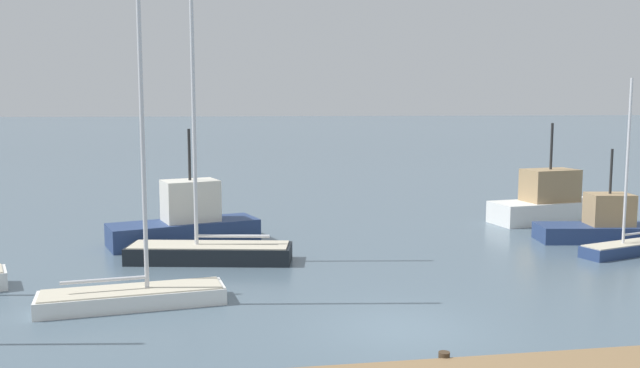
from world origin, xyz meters
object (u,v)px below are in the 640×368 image
sailboat_3 (133,291)px  fishing_boat_2 (553,203)px  fishing_boat_0 (186,222)px  fishing_boat_1 (604,225)px  sailboat_1 (629,246)px  sailboat_2 (209,249)px

sailboat_3 → fishing_boat_2: sailboat_3 is taller
sailboat_3 → fishing_boat_2: 21.62m
fishing_boat_0 → fishing_boat_1: 17.46m
sailboat_1 → fishing_boat_1: 2.54m
sailboat_3 → fishing_boat_0: bearing=74.2°
sailboat_1 → fishing_boat_2: bearing=-112.8°
sailboat_3 → fishing_boat_1: (18.51, 6.20, 0.24)m
sailboat_2 → fishing_boat_1: size_ratio=1.79×
sailboat_1 → fishing_boat_2: size_ratio=1.01×
fishing_boat_1 → fishing_boat_2: bearing=96.3°
sailboat_3 → fishing_boat_1: size_ratio=1.75×
fishing_boat_1 → fishing_boat_0: bearing=-179.3°
fishing_boat_0 → sailboat_3: bearing=-115.3°
sailboat_2 → sailboat_3: 5.54m
fishing_boat_0 → fishing_boat_2: size_ratio=0.96×
fishing_boat_1 → fishing_boat_2: size_ratio=0.84×
sailboat_3 → fishing_boat_0: 8.72m
fishing_boat_1 → sailboat_2: bearing=-167.5°
fishing_boat_1 → fishing_boat_2: (0.19, 4.63, 0.25)m
sailboat_1 → fishing_boat_0: bearing=-33.5°
sailboat_2 → fishing_boat_2: sailboat_2 is taller
fishing_boat_0 → sailboat_1: bearing=-33.5°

